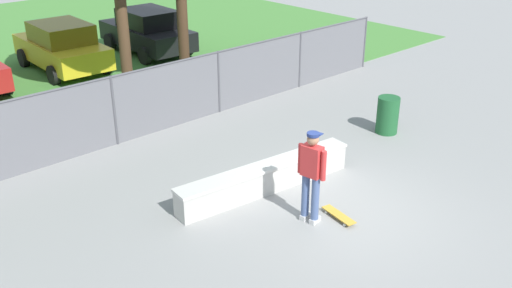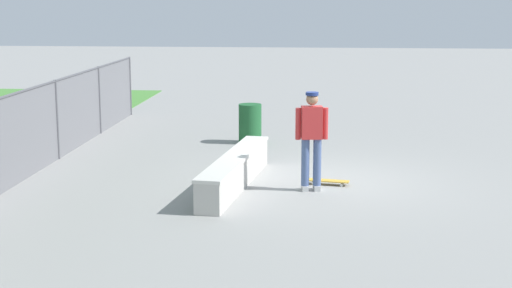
{
  "view_description": "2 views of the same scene",
  "coord_description": "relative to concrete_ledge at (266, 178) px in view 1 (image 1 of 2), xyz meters",
  "views": [
    {
      "loc": [
        -7.73,
        -5.99,
        5.87
      ],
      "look_at": [
        -0.36,
        2.1,
        0.86
      ],
      "focal_mm": 39.92,
      "sensor_mm": 36.0,
      "label": 1
    },
    {
      "loc": [
        -14.56,
        0.0,
        3.54
      ],
      "look_at": [
        -0.88,
        1.2,
        0.89
      ],
      "focal_mm": 53.88,
      "sensor_mm": 36.0,
      "label": 2
    }
  ],
  "objects": [
    {
      "name": "chainlink_fence",
      "position": [
        0.52,
        4.19,
        0.66
      ],
      "size": [
        16.31,
        0.07,
        1.76
      ],
      "color": "#4C4C51",
      "rests_on": "ground"
    },
    {
      "name": "skateboard",
      "position": [
        0.28,
        -1.75,
        -0.23
      ],
      "size": [
        0.33,
        0.82,
        0.09
      ],
      "color": "gold",
      "rests_on": "ground"
    },
    {
      "name": "skateboarder",
      "position": [
        -0.2,
        -1.43,
        0.73
      ],
      "size": [
        0.34,
        0.59,
        1.84
      ],
      "color": "beige",
      "rests_on": "ground"
    },
    {
      "name": "car_black",
      "position": [
        4.04,
        10.82,
        0.54
      ],
      "size": [
        2.11,
        4.25,
        1.66
      ],
      "color": "black",
      "rests_on": "ground"
    },
    {
      "name": "concrete_ledge",
      "position": [
        0.0,
        0.0,
        0.0
      ],
      "size": [
        4.18,
        0.96,
        0.6
      ],
      "color": "#B7B5AD",
      "rests_on": "ground"
    },
    {
      "name": "trash_bin",
      "position": [
        4.42,
        0.14,
        0.18
      ],
      "size": [
        0.56,
        0.56,
        0.96
      ],
      "primitive_type": "cylinder",
      "color": "#1E592D",
      "rests_on": "ground"
    },
    {
      "name": "car_yellow",
      "position": [
        0.67,
        10.85,
        0.54
      ],
      "size": [
        2.11,
        4.25,
        1.66
      ],
      "color": "gold",
      "rests_on": "ground"
    },
    {
      "name": "grass_strip",
      "position": [
        0.52,
        14.49,
        -0.29
      ],
      "size": [
        28.24,
        20.0,
        0.02
      ],
      "primitive_type": "cube",
      "color": "#478438",
      "rests_on": "ground"
    },
    {
      "name": "ground_plane",
      "position": [
        0.52,
        -1.62,
        -0.3
      ],
      "size": [
        80.0,
        80.0,
        0.0
      ],
      "primitive_type": "plane",
      "color": "gray"
    }
  ]
}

